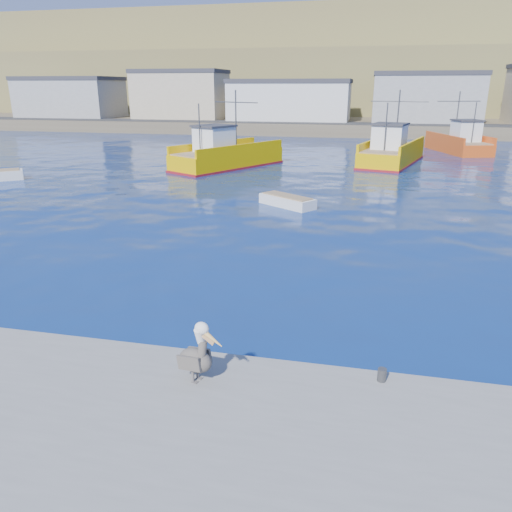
{
  "coord_description": "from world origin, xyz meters",
  "views": [
    {
      "loc": [
        2.36,
        -13.33,
        6.68
      ],
      "look_at": [
        -1.18,
        2.6,
        1.11
      ],
      "focal_mm": 35.0,
      "sensor_mm": 36.0,
      "label": 1
    }
  ],
  "objects_px": {
    "boat_orange": "(459,142)",
    "pelican": "(197,356)",
    "skiff_mid": "(287,202)",
    "trawler_yellow_b": "(391,152)",
    "trawler_yellow_a": "(226,156)"
  },
  "relations": [
    {
      "from": "boat_orange",
      "to": "pelican",
      "type": "distance_m",
      "value": 49.66
    },
    {
      "from": "trawler_yellow_a",
      "to": "pelican",
      "type": "height_order",
      "value": "trawler_yellow_a"
    },
    {
      "from": "trawler_yellow_a",
      "to": "skiff_mid",
      "type": "relative_size",
      "value": 3.11
    },
    {
      "from": "trawler_yellow_a",
      "to": "boat_orange",
      "type": "height_order",
      "value": "trawler_yellow_a"
    },
    {
      "from": "skiff_mid",
      "to": "pelican",
      "type": "bearing_deg",
      "value": -86.71
    },
    {
      "from": "trawler_yellow_a",
      "to": "boat_orange",
      "type": "relative_size",
      "value": 1.16
    },
    {
      "from": "trawler_yellow_b",
      "to": "boat_orange",
      "type": "xyz_separation_m",
      "value": [
        7.29,
        9.95,
        0.05
      ]
    },
    {
      "from": "pelican",
      "to": "trawler_yellow_b",
      "type": "bearing_deg",
      "value": 81.97
    },
    {
      "from": "pelican",
      "to": "trawler_yellow_a",
      "type": "bearing_deg",
      "value": 104.81
    },
    {
      "from": "trawler_yellow_a",
      "to": "trawler_yellow_b",
      "type": "xyz_separation_m",
      "value": [
        14.0,
        5.42,
        -0.0
      ]
    },
    {
      "from": "trawler_yellow_a",
      "to": "boat_orange",
      "type": "bearing_deg",
      "value": 35.83
    },
    {
      "from": "trawler_yellow_a",
      "to": "pelican",
      "type": "distance_m",
      "value": 33.77
    },
    {
      "from": "trawler_yellow_b",
      "to": "skiff_mid",
      "type": "bearing_deg",
      "value": -109.08
    },
    {
      "from": "trawler_yellow_a",
      "to": "boat_orange",
      "type": "distance_m",
      "value": 26.26
    },
    {
      "from": "trawler_yellow_a",
      "to": "pelican",
      "type": "xyz_separation_m",
      "value": [
        8.63,
        -32.65,
        0.11
      ]
    }
  ]
}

